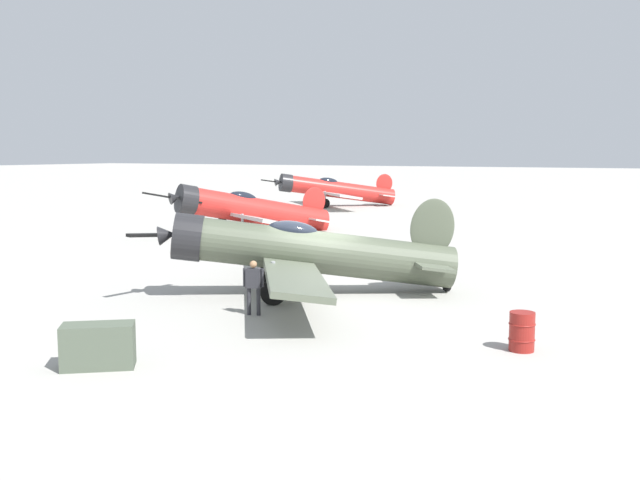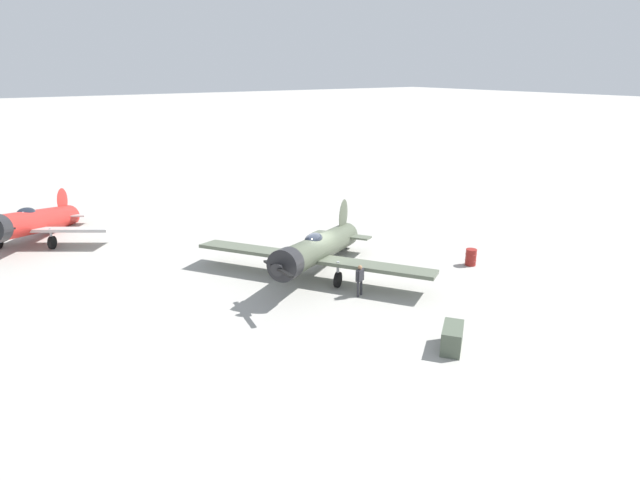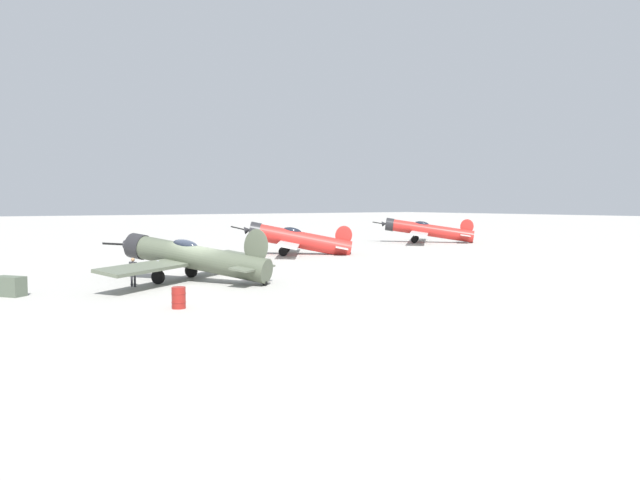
# 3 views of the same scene
# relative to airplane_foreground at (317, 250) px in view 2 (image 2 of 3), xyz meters

# --- Properties ---
(ground_plane) EXTENTS (400.00, 400.00, 0.00)m
(ground_plane) POSITION_rel_airplane_foreground_xyz_m (-0.28, 0.41, -1.42)
(ground_plane) COLOR #A8A59E
(airplane_foreground) EXTENTS (11.47, 9.49, 3.23)m
(airplane_foreground) POSITION_rel_airplane_foreground_xyz_m (0.00, 0.00, 0.00)
(airplane_foreground) COLOR #4C5442
(airplane_foreground) RESTS_ON ground_plane
(airplane_mid_apron) EXTENTS (9.24, 9.45, 3.23)m
(airplane_mid_apron) POSITION_rel_airplane_foreground_xyz_m (-14.37, -11.66, -0.09)
(airplane_mid_apron) COLOR red
(airplane_mid_apron) RESTS_ON ground_plane
(ground_crew_mechanic) EXTENTS (0.34, 0.59, 1.58)m
(ground_crew_mechanic) POSITION_rel_airplane_foreground_xyz_m (3.40, 0.21, -0.46)
(ground_crew_mechanic) COLOR #2D2D33
(ground_crew_mechanic) RESTS_ON ground_plane
(equipment_crate) EXTENTS (1.53, 1.68, 0.97)m
(equipment_crate) POSITION_rel_airplane_foreground_xyz_m (9.36, 0.07, -0.94)
(equipment_crate) COLOR #4C5647
(equipment_crate) RESTS_ON ground_plane
(fuel_drum) EXTENTS (0.63, 0.63, 0.93)m
(fuel_drum) POSITION_rel_airplane_foreground_xyz_m (3.66, 7.90, -0.96)
(fuel_drum) COLOR maroon
(fuel_drum) RESTS_ON ground_plane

